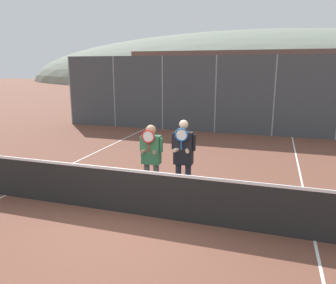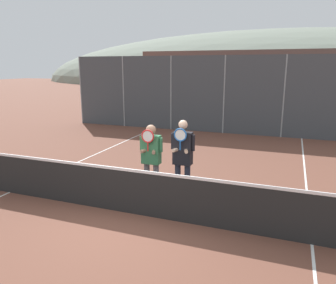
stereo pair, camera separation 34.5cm
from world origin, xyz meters
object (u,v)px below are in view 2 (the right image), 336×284
object	(u,v)px
player_center_left	(183,156)
car_far_left	(168,103)
player_leftmost	(151,155)
car_left_of_center	(262,108)

from	to	relation	value
player_center_left	car_far_left	size ratio (longest dim) A/B	0.40
player_leftmost	car_left_of_center	distance (m)	10.92
player_leftmost	player_center_left	world-z (taller)	player_center_left
car_left_of_center	player_leftmost	bearing A→B (deg)	-97.69
player_center_left	car_left_of_center	xyz separation A→B (m)	(0.70, 10.86, -0.19)
car_far_left	player_center_left	bearing A→B (deg)	-67.89
player_leftmost	car_far_left	xyz separation A→B (m)	(-3.67, 10.88, -0.12)
player_center_left	car_far_left	world-z (taller)	player_center_left
player_leftmost	car_left_of_center	size ratio (longest dim) A/B	0.42
player_leftmost	car_far_left	distance (m)	11.49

